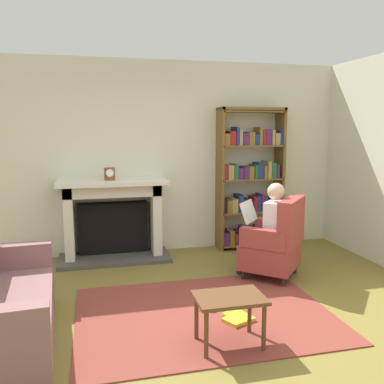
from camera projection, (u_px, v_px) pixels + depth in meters
name	position (u px, v px, depth m)	size (l,w,h in m)	color
ground	(213.00, 329.00, 3.69)	(14.00, 14.00, 0.00)	olive
back_wall	(163.00, 157.00, 5.93)	(5.60, 0.10, 2.70)	beige
side_wall_right	(384.00, 161.00, 5.30)	(0.10, 5.20, 2.70)	beige
area_rug	(204.00, 314.00, 3.97)	(2.40, 1.80, 0.01)	brown
fireplace	(113.00, 216.00, 5.63)	(1.47, 0.64, 1.09)	#4C4742
mantel_clock	(110.00, 174.00, 5.44)	(0.14, 0.14, 0.16)	brown
bookshelf	(250.00, 181.00, 6.07)	(0.97, 0.32, 2.06)	brown
armchair_reading	(276.00, 243.00, 4.90)	(0.89, 0.89, 0.97)	#331E14
seated_reader	(267.00, 226.00, 4.92)	(0.59, 0.58, 1.14)	white
side_table	(230.00, 304.00, 3.35)	(0.56, 0.39, 0.43)	brown
scattered_books	(228.00, 315.00, 3.90)	(0.46, 0.59, 0.04)	gold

